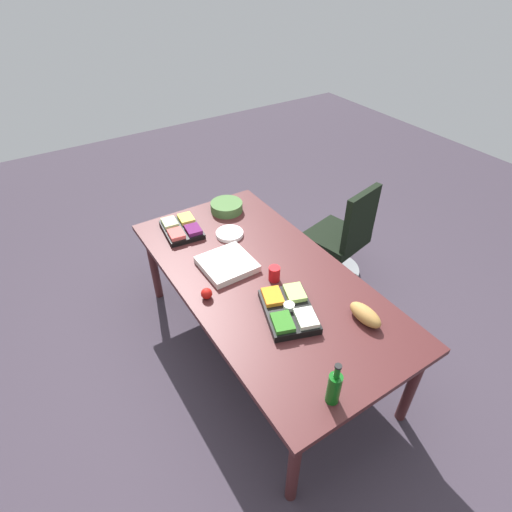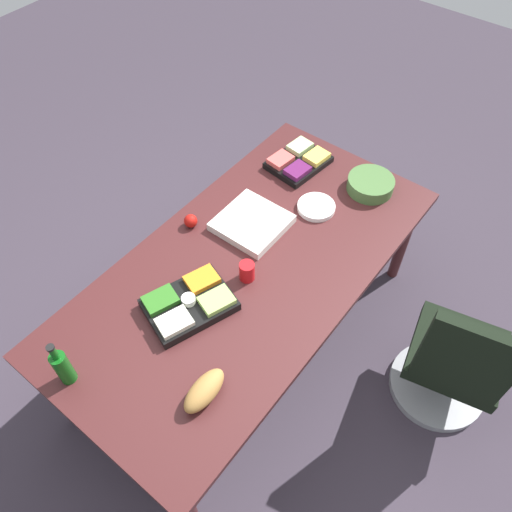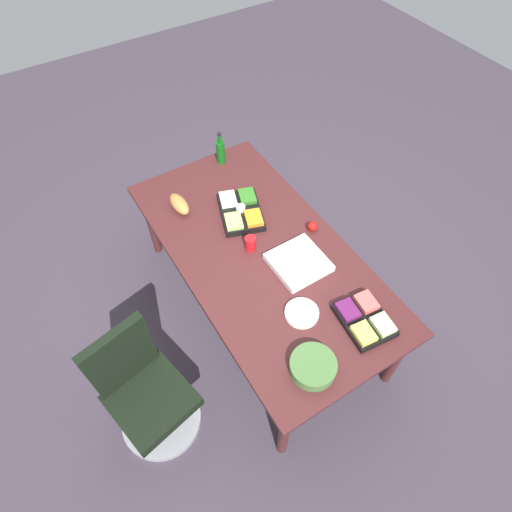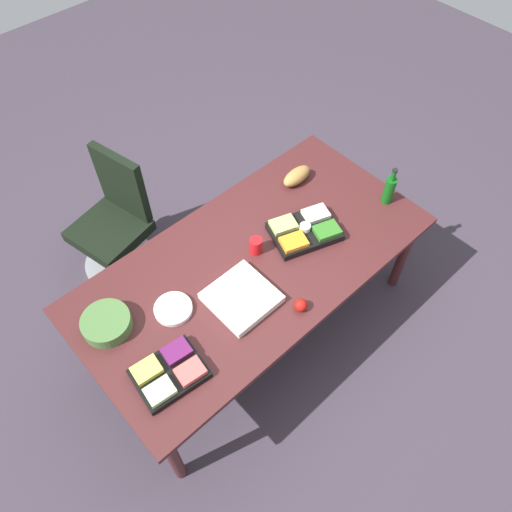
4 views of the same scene
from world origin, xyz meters
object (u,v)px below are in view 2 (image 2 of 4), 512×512
at_px(salad_bowl, 370,184).
at_px(paper_plate_stack, 316,207).
at_px(apple_red, 191,221).
at_px(pizza_box, 252,223).
at_px(conference_table, 248,273).
at_px(office_chair, 452,367).
at_px(veggie_tray, 189,303).
at_px(bread_loaf, 204,391).
at_px(wine_bottle, 63,367).
at_px(red_solo_cup, 247,271).
at_px(fruit_platter, 299,161).

bearing_deg(salad_bowl, paper_plate_stack, -25.81).
distance_m(apple_red, pizza_box, 0.34).
bearing_deg(conference_table, office_chair, 108.41).
bearing_deg(veggie_tray, office_chair, 122.75).
relative_size(office_chair, bread_loaf, 4.16).
relative_size(conference_table, paper_plate_stack, 10.24).
distance_m(paper_plate_stack, veggie_tray, 0.97).
height_order(veggie_tray, salad_bowl, veggie_tray).
distance_m(veggie_tray, apple_red, 0.55).
bearing_deg(wine_bottle, conference_table, 166.77).
height_order(red_solo_cup, bread_loaf, red_solo_cup).
xyz_separation_m(apple_red, salad_bowl, (-0.88, 0.65, 0.00)).
xyz_separation_m(fruit_platter, salad_bowl, (-0.08, 0.47, 0.01)).
distance_m(conference_table, wine_bottle, 1.04).
relative_size(fruit_platter, pizza_box, 1.08).
relative_size(wine_bottle, bread_loaf, 1.20).
height_order(office_chair, pizza_box, office_chair).
xyz_separation_m(red_solo_cup, paper_plate_stack, (-0.64, 0.01, -0.04)).
xyz_separation_m(veggie_tray, bread_loaf, (0.30, 0.37, 0.01)).
xyz_separation_m(veggie_tray, pizza_box, (-0.62, -0.10, -0.01)).
bearing_deg(red_solo_cup, salad_bowl, 170.23).
bearing_deg(wine_bottle, fruit_platter, -179.50).
bearing_deg(pizza_box, fruit_platter, -171.60).
xyz_separation_m(red_solo_cup, salad_bowl, (-0.97, 0.17, -0.01)).
bearing_deg(paper_plate_stack, salad_bowl, 154.19).
bearing_deg(conference_table, pizza_box, -145.76).
distance_m(bread_loaf, pizza_box, 1.03).
bearing_deg(paper_plate_stack, office_chair, 79.35).
bearing_deg(apple_red, paper_plate_stack, 138.35).
height_order(pizza_box, salad_bowl, salad_bowl).
height_order(office_chair, wine_bottle, wine_bottle).
distance_m(wine_bottle, fruit_platter, 1.83).
relative_size(bread_loaf, salad_bowl, 0.87).
xyz_separation_m(conference_table, paper_plate_stack, (-0.57, 0.05, 0.08)).
bearing_deg(salad_bowl, veggie_tray, -12.11).
relative_size(conference_table, salad_bowl, 8.12).
height_order(paper_plate_stack, apple_red, apple_red).
height_order(veggie_tray, pizza_box, veggie_tray).
distance_m(wine_bottle, pizza_box, 1.24).
height_order(red_solo_cup, salad_bowl, red_solo_cup).
relative_size(red_solo_cup, bread_loaf, 0.46).
distance_m(red_solo_cup, apple_red, 0.49).
xyz_separation_m(paper_plate_stack, bread_loaf, (1.26, 0.25, 0.04)).
bearing_deg(salad_bowl, red_solo_cup, -9.77).
height_order(veggie_tray, bread_loaf, bread_loaf).
height_order(conference_table, office_chair, office_chair).
relative_size(red_solo_cup, salad_bowl, 0.40).
relative_size(conference_table, fruit_platter, 5.78).
distance_m(office_chair, apple_red, 1.64).
xyz_separation_m(fruit_platter, apple_red, (0.80, -0.18, 0.01)).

